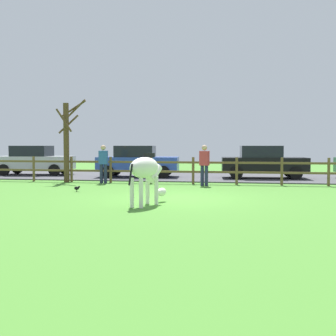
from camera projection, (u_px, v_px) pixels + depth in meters
ground_plane at (177, 198)px, 13.07m from camera, size 60.00×60.00×0.00m
parking_asphalt at (205, 176)px, 22.21m from camera, size 28.00×7.40×0.05m
paddock_fence at (193, 169)px, 17.97m from camera, size 21.90×0.11×1.13m
bare_tree at (67, 138)px, 18.81m from camera, size 1.31×1.19×3.68m
zebra at (146, 171)px, 11.46m from camera, size 0.87×1.88×1.41m
crow_on_grass at (77, 188)px, 14.97m from camera, size 0.21×0.10×0.20m
parked_car_blue at (138, 161)px, 21.35m from camera, size 4.14×2.18×1.56m
parked_car_black at (263, 162)px, 20.47m from camera, size 4.12×2.13×1.56m
parked_car_silver at (34, 160)px, 22.91m from camera, size 4.16×2.24×1.56m
visitor_left_of_tree at (103, 162)px, 18.20m from camera, size 0.37×0.24×1.64m
visitor_right_of_tree at (204, 163)px, 17.11m from camera, size 0.41×0.31×1.64m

